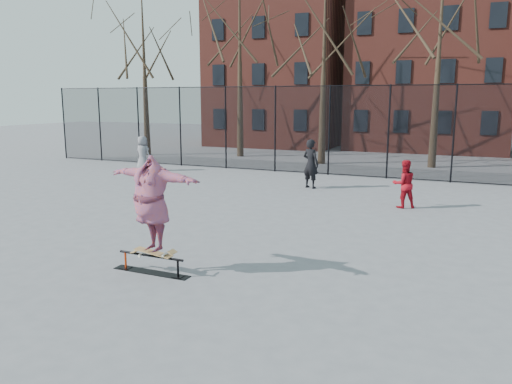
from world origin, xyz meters
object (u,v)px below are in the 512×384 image
at_px(skate_rail, 151,266).
at_px(skateboard, 153,253).
at_px(skater, 152,204).
at_px(bystander_grey, 143,154).
at_px(bystander_red, 404,184).
at_px(bystander_black, 311,164).

relative_size(skate_rail, skateboard, 1.95).
xyz_separation_m(skateboard, skater, (0.00, -0.00, 0.99)).
relative_size(skateboard, bystander_grey, 0.52).
relative_size(bystander_grey, bystander_red, 1.10).
distance_m(skater, bystander_grey, 14.60).
height_order(skater, bystander_black, skater).
distance_m(skate_rail, bystander_black, 10.47).
xyz_separation_m(skater, bystander_grey, (-8.83, 11.61, -0.58)).
bearing_deg(skateboard, skate_rail, 180.00).
height_order(skate_rail, bystander_black, bystander_black).
bearing_deg(skate_rail, bystander_grey, 127.04).
distance_m(bystander_grey, bystander_red, 12.94).
relative_size(skater, bystander_red, 1.51).
xyz_separation_m(skate_rail, skateboard, (0.07, -0.00, 0.28)).
xyz_separation_m(skater, bystander_red, (3.67, 8.24, -0.65)).
bearing_deg(bystander_grey, bystander_black, 176.89).
distance_m(skateboard, bystander_black, 10.45).
height_order(skate_rail, bystander_grey, bystander_grey).
bearing_deg(bystander_black, skate_rail, 109.71).
bearing_deg(bystander_grey, bystander_red, 169.46).
height_order(skateboard, bystander_grey, bystander_grey).
distance_m(skater, bystander_red, 9.04).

